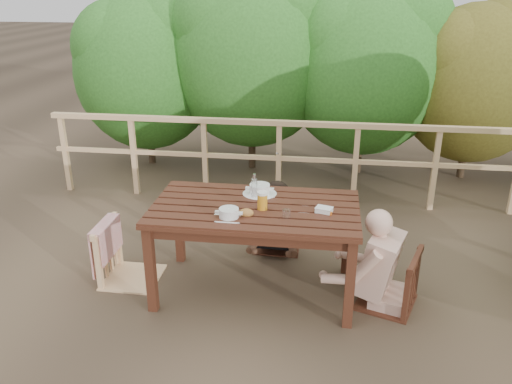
# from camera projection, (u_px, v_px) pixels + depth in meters

# --- Properties ---
(ground) EXTENTS (60.00, 60.00, 0.00)m
(ground) POSITION_uv_depth(u_px,v_px,m) (255.00, 289.00, 4.54)
(ground) COLOR brown
(ground) RESTS_ON ground
(table) EXTENTS (1.69, 0.95, 0.78)m
(table) POSITION_uv_depth(u_px,v_px,m) (255.00, 250.00, 4.40)
(table) COLOR #391B10
(table) RESTS_ON ground
(chair_left) EXTENTS (0.50, 0.50, 1.01)m
(chair_left) POSITION_uv_depth(u_px,v_px,m) (128.00, 228.00, 4.53)
(chair_left) COLOR #DFB17C
(chair_left) RESTS_ON ground
(chair_far) EXTENTS (0.46, 0.46, 0.90)m
(chair_far) POSITION_uv_depth(u_px,v_px,m) (278.00, 206.00, 5.11)
(chair_far) COLOR #391B10
(chair_far) RESTS_ON ground
(chair_right) EXTENTS (0.59, 0.59, 0.93)m
(chair_right) POSITION_uv_depth(u_px,v_px,m) (391.00, 254.00, 4.18)
(chair_right) COLOR #391B10
(chair_right) RESTS_ON ground
(woman) EXTENTS (0.47, 0.57, 1.15)m
(woman) POSITION_uv_depth(u_px,v_px,m) (278.00, 194.00, 5.08)
(woman) COLOR black
(woman) RESTS_ON ground
(diner_right) EXTENTS (0.81, 0.74, 1.35)m
(diner_right) POSITION_uv_depth(u_px,v_px,m) (397.00, 231.00, 4.10)
(diner_right) COLOR #D1A48F
(diner_right) RESTS_ON ground
(railing) EXTENTS (5.60, 0.10, 1.01)m
(railing) POSITION_uv_depth(u_px,v_px,m) (279.00, 162.00, 6.19)
(railing) COLOR #DFB17C
(railing) RESTS_ON ground
(hedge_row) EXTENTS (6.60, 1.60, 3.80)m
(hedge_row) POSITION_uv_depth(u_px,v_px,m) (320.00, 31.00, 6.71)
(hedge_row) COLOR #29601E
(hedge_row) RESTS_ON ground
(soup_near) EXTENTS (0.26, 0.26, 0.09)m
(soup_near) POSITION_uv_depth(u_px,v_px,m) (229.00, 214.00, 4.03)
(soup_near) COLOR silver
(soup_near) RESTS_ON table
(soup_far) EXTENTS (0.30, 0.30, 0.10)m
(soup_far) POSITION_uv_depth(u_px,v_px,m) (260.00, 190.00, 4.48)
(soup_far) COLOR white
(soup_far) RESTS_ON table
(bread_roll) EXTENTS (0.11, 0.09, 0.07)m
(bread_roll) POSITION_uv_depth(u_px,v_px,m) (246.00, 213.00, 4.07)
(bread_roll) COLOR #96582E
(bread_roll) RESTS_ON table
(beer_glass) EXTENTS (0.09, 0.09, 0.16)m
(beer_glass) POSITION_uv_depth(u_px,v_px,m) (262.00, 201.00, 4.16)
(beer_glass) COLOR #C78824
(beer_glass) RESTS_ON table
(bottle) EXTENTS (0.05, 0.05, 0.22)m
(bottle) POSITION_uv_depth(u_px,v_px,m) (254.00, 187.00, 4.38)
(bottle) COLOR white
(bottle) RESTS_ON table
(tumbler) EXTENTS (0.07, 0.07, 0.08)m
(tumbler) POSITION_uv_depth(u_px,v_px,m) (287.00, 214.00, 4.03)
(tumbler) COLOR white
(tumbler) RESTS_ON table
(butter_tub) EXTENTS (0.15, 0.13, 0.06)m
(butter_tub) POSITION_uv_depth(u_px,v_px,m) (324.00, 211.00, 4.13)
(butter_tub) COLOR white
(butter_tub) RESTS_ON table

